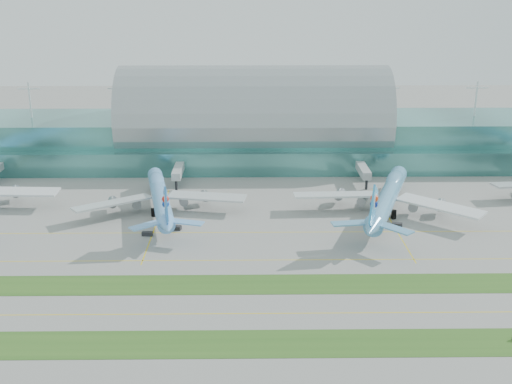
{
  "coord_description": "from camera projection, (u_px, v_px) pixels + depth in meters",
  "views": [
    {
      "loc": [
        -2.66,
        -155.48,
        78.45
      ],
      "look_at": [
        0.0,
        55.0,
        9.0
      ],
      "focal_mm": 45.0,
      "sensor_mm": 36.0,
      "label": 1
    }
  ],
  "objects": [
    {
      "name": "ground",
      "position": [
        259.0,
        288.0,
        172.25
      ],
      "size": [
        700.0,
        700.0,
        0.0
      ],
      "primitive_type": "plane",
      "color": "gray",
      "rests_on": "ground"
    },
    {
      "name": "grass_strip_far",
      "position": [
        258.0,
        284.0,
        174.13
      ],
      "size": [
        420.0,
        12.0,
        0.08
      ],
      "primitive_type": "cube",
      "color": "#2D591E",
      "rests_on": "ground"
    },
    {
      "name": "gse_f",
      "position": [
        397.0,
        225.0,
        214.32
      ],
      "size": [
        3.78,
        2.41,
        1.54
      ],
      "primitive_type": "cube",
      "rotation": [
        0.0,
        0.0,
        -0.23
      ],
      "color": "black",
      "rests_on": "ground"
    },
    {
      "name": "taxiline_b",
      "position": [
        260.0,
        313.0,
        158.95
      ],
      "size": [
        420.0,
        0.35,
        0.01
      ],
      "primitive_type": "cube",
      "color": "yellow",
      "rests_on": "ground"
    },
    {
      "name": "terminal",
      "position": [
        254.0,
        130.0,
        290.09
      ],
      "size": [
        340.0,
        69.1,
        36.0
      ],
      "color": "#3D7A75",
      "rests_on": "ground"
    },
    {
      "name": "taxiline_c",
      "position": [
        258.0,
        260.0,
        189.34
      ],
      "size": [
        420.0,
        0.35,
        0.01
      ],
      "primitive_type": "cube",
      "color": "yellow",
      "rests_on": "ground"
    },
    {
      "name": "airliner_c",
      "position": [
        388.0,
        196.0,
        225.39
      ],
      "size": [
        62.87,
        73.2,
        20.88
      ],
      "rotation": [
        0.0,
        0.0,
        -0.35
      ],
      "color": "#5A9CC7",
      "rests_on": "ground"
    },
    {
      "name": "gse_c",
      "position": [
        147.0,
        234.0,
        207.27
      ],
      "size": [
        3.53,
        1.83,
        1.36
      ],
      "primitive_type": "cube",
      "rotation": [
        0.0,
        0.0,
        -0.1
      ],
      "color": "black",
      "rests_on": "ground"
    },
    {
      "name": "gse_e",
      "position": [
        376.0,
        221.0,
        218.37
      ],
      "size": [
        4.04,
        2.68,
        1.52
      ],
      "primitive_type": "cube",
      "rotation": [
        0.0,
        0.0,
        -0.24
      ],
      "color": "yellow",
      "rests_on": "ground"
    },
    {
      "name": "gse_d",
      "position": [
        176.0,
        228.0,
        212.27
      ],
      "size": [
        3.74,
        2.67,
        1.4
      ],
      "primitive_type": "cube",
      "rotation": [
        0.0,
        0.0,
        -0.25
      ],
      "color": "black",
      "rests_on": "ground"
    },
    {
      "name": "taxiline_d",
      "position": [
        257.0,
        232.0,
        210.23
      ],
      "size": [
        420.0,
        0.35,
        0.01
      ],
      "primitive_type": "cube",
      "color": "yellow",
      "rests_on": "ground"
    },
    {
      "name": "grass_strip_near",
      "position": [
        261.0,
        344.0,
        145.65
      ],
      "size": [
        420.0,
        12.0,
        0.08
      ],
      "primitive_type": "cube",
      "color": "#2D591E",
      "rests_on": "ground"
    },
    {
      "name": "airliner_b",
      "position": [
        160.0,
        196.0,
        227.22
      ],
      "size": [
        60.26,
        69.28,
        19.19
      ],
      "rotation": [
        0.0,
        0.0,
        0.2
      ],
      "color": "#6AABEB",
      "rests_on": "ground"
    }
  ]
}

